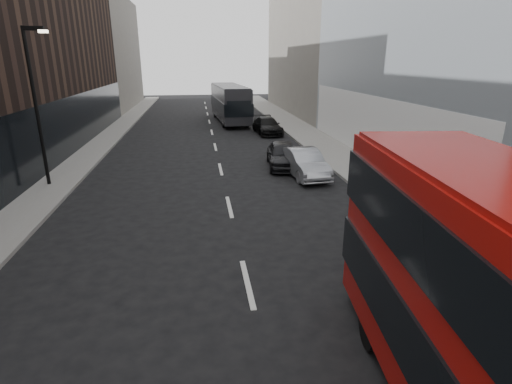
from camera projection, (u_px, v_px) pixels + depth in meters
name	position (u px, v px, depth m)	size (l,w,h in m)	color
sidewalk_right	(324.00, 146.00, 27.82)	(3.00, 80.00, 0.15)	slate
sidewalk_left	(92.00, 153.00, 25.69)	(2.00, 80.00, 0.15)	slate
building_victorian	(310.00, 22.00, 43.17)	(6.50, 24.00, 21.00)	slate
building_left_mid	(43.00, 41.00, 27.72)	(5.00, 24.00, 14.00)	black
building_left_far	(108.00, 53.00, 48.53)	(5.00, 20.00, 13.00)	slate
street_lamp	(36.00, 97.00, 17.79)	(1.06, 0.22, 7.00)	black
grey_bus	(230.00, 102.00, 38.43)	(3.22, 10.84, 3.46)	black
car_a	(283.00, 155.00, 22.38)	(1.70, 4.22, 1.44)	black
car_b	(304.00, 163.00, 20.60)	(1.51, 4.33, 1.43)	#96989E
car_c	(267.00, 126.00, 32.48)	(1.84, 4.53, 1.32)	black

